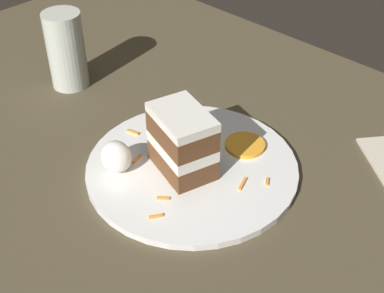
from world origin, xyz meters
name	(u,v)px	position (x,y,z in m)	size (l,w,h in m)	color
ground_plane	(163,193)	(0.00, 0.00, 0.00)	(6.00, 6.00, 0.00)	black
dining_table	(163,188)	(0.00, 0.00, 0.01)	(1.36, 0.98, 0.02)	#4C422D
plate	(192,167)	(-0.01, -0.05, 0.03)	(0.30, 0.30, 0.01)	white
cake_slice	(182,141)	(-0.01, -0.03, 0.08)	(0.11, 0.09, 0.09)	brown
cream_dollop	(116,157)	(0.06, 0.03, 0.06)	(0.05, 0.04, 0.05)	white
orange_garnish	(245,145)	(-0.04, -0.13, 0.03)	(0.06, 0.06, 0.01)	orange
carrot_shreds_scatter	(176,169)	(0.00, -0.02, 0.03)	(0.24, 0.17, 0.00)	orange
drinking_glass	(67,55)	(0.31, -0.07, 0.08)	(0.07, 0.07, 0.14)	beige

